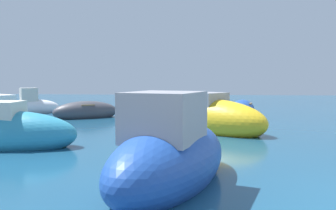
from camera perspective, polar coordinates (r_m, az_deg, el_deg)
moored_boat_2 at (r=14.12m, az=6.89°, el=-2.15°), size 4.94×4.52×1.91m
moored_boat_4 at (r=11.92m, az=-25.06°, el=-3.94°), size 4.59×1.93×1.73m
moored_boat_5 at (r=19.77m, az=11.71°, el=-0.91°), size 2.37×4.53×1.19m
moored_boat_6 at (r=19.38m, az=-13.07°, el=-1.07°), size 3.58×2.96×1.15m
moored_boat_8 at (r=7.10m, az=0.36°, el=-8.27°), size 2.98×4.73×2.19m
moored_boat_9 at (r=22.90m, az=-20.88°, el=-0.23°), size 3.18×2.84×1.77m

